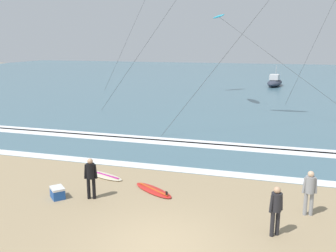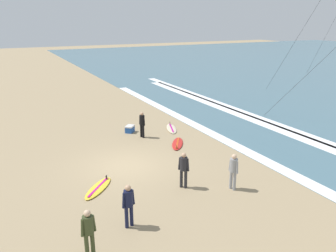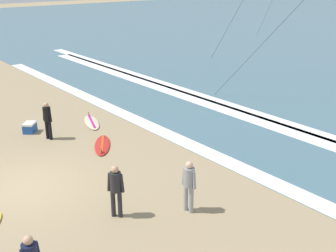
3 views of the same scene
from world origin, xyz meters
TOP-DOWN VIEW (x-y plane):
  - ground_plane at (0.00, 0.00)m, footprint 160.00×160.00m
  - ocean_surface at (0.00, 51.16)m, footprint 140.00×90.00m
  - wave_foam_shoreline at (0.81, 6.56)m, footprint 39.20×0.77m
  - wave_foam_mid_break at (1.78, 10.98)m, footprint 43.72×1.08m
  - wave_foam_outer_break at (-1.95, 11.66)m, footprint 41.58×0.80m
  - surfer_left_far at (-3.46, 2.39)m, footprint 0.51×0.32m
  - surfer_foreground_main at (3.28, 1.46)m, footprint 0.45×0.40m
  - surfer_right_near at (4.35, 3.23)m, footprint 0.52×0.32m
  - surfboard_left_pile at (-1.43, 3.73)m, footprint 2.09×1.64m
  - surfboard_foreground_flat at (-4.08, 4.73)m, footprint 2.18×1.28m
  - kite_cyan_low_near at (-2.25, 24.43)m, footprint 12.66×8.34m
  - offshore_boat at (2.56, 42.70)m, footprint 2.47×5.40m
  - cooler_box at (-4.73, 2.06)m, footprint 0.75×0.75m

SIDE VIEW (x-z plane):
  - ground_plane at x=0.00m, z-range 0.00..0.00m
  - ocean_surface at x=0.00m, z-range 0.00..0.01m
  - wave_foam_shoreline at x=0.81m, z-range 0.01..0.02m
  - wave_foam_mid_break at x=1.78m, z-range 0.01..0.02m
  - wave_foam_outer_break at x=-1.95m, z-range 0.01..0.02m
  - surfboard_left_pile at x=-1.43m, z-range -0.08..0.17m
  - surfboard_foreground_flat at x=-4.08m, z-range -0.08..0.17m
  - cooler_box at x=-4.73m, z-range 0.00..0.44m
  - offshore_boat at x=2.56m, z-range -0.80..1.90m
  - surfer_left_far at x=-3.46m, z-range 0.16..1.76m
  - surfer_foreground_main at x=3.28m, z-range 0.16..1.76m
  - surfer_right_near at x=4.35m, z-range 0.16..1.76m
  - kite_cyan_low_near at x=-2.25m, z-range 3.83..12.05m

